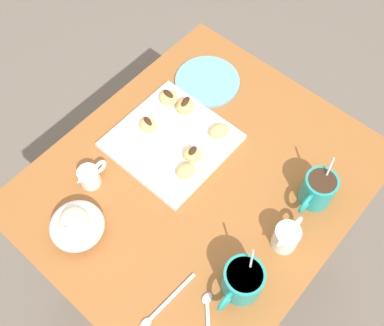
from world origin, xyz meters
TOP-DOWN VIEW (x-y plane):
  - ground_plane at (0.00, 0.00)m, footprint 8.00×8.00m
  - dining_table at (0.00, 0.00)m, footprint 0.85×0.72m
  - pastry_plate_square at (-0.03, -0.13)m, footprint 0.28×0.28m
  - coffee_mug_teal_left at (-0.14, 0.25)m, footprint 0.12×0.08m
  - coffee_mug_teal_right at (0.15, 0.25)m, footprint 0.13×0.09m
  - cream_pitcher_white at (0.00, 0.26)m, footprint 0.10×0.06m
  - ice_cream_bowl at (0.30, -0.12)m, footprint 0.13×0.13m
  - chocolate_sauce_pitcher at (0.19, -0.20)m, footprint 0.09×0.05m
  - saucer_sky_left at (-0.25, -0.19)m, footprint 0.19×0.19m
  - loose_spoon_near_saucer at (0.30, 0.15)m, footprint 0.16×0.02m
  - loose_spoon_by_plate at (0.25, 0.24)m, footprint 0.13×0.11m
  - beignet_0 at (-0.02, -0.20)m, footprint 0.05×0.05m
  - chocolate_drizzle_0 at (-0.02, -0.20)m, footprint 0.02×0.04m
  - beignet_1 at (-0.03, -0.05)m, footprint 0.06×0.06m
  - chocolate_drizzle_1 at (-0.03, -0.05)m, footprint 0.03×0.02m
  - beignet_2 at (0.02, -0.03)m, footprint 0.06×0.05m
  - beignet_3 at (-0.13, -0.16)m, footprint 0.06×0.06m
  - chocolate_drizzle_3 at (-0.13, -0.16)m, footprint 0.04×0.03m
  - beignet_4 at (-0.12, -0.22)m, footprint 0.05×0.06m
  - chocolate_drizzle_4 at (-0.12, -0.22)m, footprint 0.02×0.04m
  - beignet_5 at (-0.13, -0.05)m, footprint 0.06×0.06m

SIDE VIEW (x-z plane):
  - ground_plane at x=0.00m, z-range 0.00..0.00m
  - dining_table at x=0.00m, z-range 0.21..0.96m
  - loose_spoon_near_saucer at x=0.30m, z-range 0.75..0.76m
  - loose_spoon_by_plate at x=0.25m, z-range 0.75..0.76m
  - saucer_sky_left at x=-0.25m, z-range 0.75..0.76m
  - pastry_plate_square at x=-0.03m, z-range 0.75..0.77m
  - chocolate_sauce_pitcher at x=0.19m, z-range 0.76..0.81m
  - beignet_5 at x=-0.13m, z-range 0.77..0.80m
  - beignet_4 at x=-0.12m, z-range 0.77..0.80m
  - beignet_0 at x=-0.02m, z-range 0.77..0.80m
  - beignet_2 at x=0.02m, z-range 0.77..0.80m
  - beignet_1 at x=-0.03m, z-range 0.77..0.80m
  - beignet_3 at x=-0.13m, z-range 0.77..0.81m
  - cream_pitcher_white at x=0.00m, z-range 0.76..0.83m
  - ice_cream_bowl at x=0.30m, z-range 0.75..0.84m
  - chocolate_drizzle_4 at x=-0.12m, z-range 0.80..0.80m
  - coffee_mug_teal_left at x=-0.14m, z-range 0.73..0.87m
  - chocolate_drizzle_0 at x=-0.02m, z-range 0.80..0.81m
  - coffee_mug_teal_right at x=0.15m, z-range 0.73..0.88m
  - chocolate_drizzle_1 at x=-0.03m, z-range 0.80..0.81m
  - chocolate_drizzle_3 at x=-0.13m, z-range 0.81..0.81m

